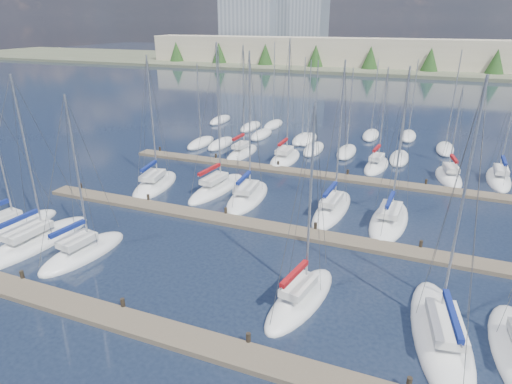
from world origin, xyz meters
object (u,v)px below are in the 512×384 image
at_px(sailboat_b, 35,242).
at_px(sailboat_f, 441,335).
at_px(sailboat_j, 248,197).
at_px(sailboat_h, 155,185).
at_px(sailboat_a, 7,230).
at_px(sailboat_k, 332,209).
at_px(sailboat_r, 498,179).
at_px(sailboat_i, 217,188).
at_px(sailboat_c, 83,252).
at_px(sailboat_l, 389,220).
at_px(sailboat_o, 285,158).
at_px(sailboat_p, 376,166).
at_px(sailboat_n, 242,153).
at_px(sailboat_d, 301,299).
at_px(sailboat_q, 449,177).

relative_size(sailboat_b, sailboat_f, 0.92).
bearing_deg(sailboat_j, sailboat_h, 179.39).
relative_size(sailboat_a, sailboat_k, 0.92).
distance_m(sailboat_h, sailboat_r, 36.31).
relative_size(sailboat_h, sailboat_k, 0.99).
bearing_deg(sailboat_b, sailboat_a, 174.08).
distance_m(sailboat_b, sailboat_r, 44.99).
bearing_deg(sailboat_i, sailboat_h, -160.48).
bearing_deg(sailboat_i, sailboat_c, -95.96).
bearing_deg(sailboat_l, sailboat_b, -147.32).
height_order(sailboat_a, sailboat_h, sailboat_h).
distance_m(sailboat_j, sailboat_o, 12.88).
bearing_deg(sailboat_o, sailboat_p, 6.07).
bearing_deg(sailboat_a, sailboat_h, 76.09).
xyz_separation_m(sailboat_i, sailboat_h, (-6.34, -1.47, -0.02)).
bearing_deg(sailboat_h, sailboat_n, 64.40).
height_order(sailboat_r, sailboat_k, sailboat_k).
bearing_deg(sailboat_i, sailboat_l, 2.20).
height_order(sailboat_i, sailboat_f, sailboat_i).
xyz_separation_m(sailboat_k, sailboat_o, (-8.60, 12.74, 0.00)).
relative_size(sailboat_r, sailboat_n, 0.95).
bearing_deg(sailboat_f, sailboat_n, 122.17).
relative_size(sailboat_c, sailboat_n, 0.88).
distance_m(sailboat_d, sailboat_a, 24.70).
relative_size(sailboat_d, sailboat_r, 0.96).
bearing_deg(sailboat_k, sailboat_j, -175.44).
bearing_deg(sailboat_f, sailboat_q, 79.36).
distance_m(sailboat_r, sailboat_n, 29.21).
height_order(sailboat_b, sailboat_n, sailboat_n).
bearing_deg(sailboat_o, sailboat_f, -57.29).
distance_m(sailboat_l, sailboat_j, 13.12).
xyz_separation_m(sailboat_n, sailboat_o, (5.78, -0.10, -0.01)).
relative_size(sailboat_b, sailboat_q, 1.29).
bearing_deg(sailboat_f, sailboat_k, 113.85).
bearing_deg(sailboat_i, sailboat_d, -41.78).
bearing_deg(sailboat_l, sailboat_d, -102.88).
height_order(sailboat_d, sailboat_a, sailboat_d).
distance_m(sailboat_b, sailboat_j, 18.40).
relative_size(sailboat_b, sailboat_i, 0.90).
height_order(sailboat_l, sailboat_j, sailboat_j).
height_order(sailboat_p, sailboat_i, sailboat_i).
height_order(sailboat_b, sailboat_f, sailboat_f).
height_order(sailboat_c, sailboat_l, sailboat_l).
relative_size(sailboat_l, sailboat_o, 0.91).
xyz_separation_m(sailboat_q, sailboat_k, (-9.85, -13.03, 0.01)).
bearing_deg(sailboat_d, sailboat_o, 120.89).
relative_size(sailboat_p, sailboat_h, 0.88).
height_order(sailboat_j, sailboat_r, sailboat_j).
bearing_deg(sailboat_q, sailboat_l, -119.86).
height_order(sailboat_a, sailboat_i, sailboat_i).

